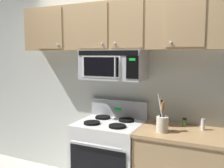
% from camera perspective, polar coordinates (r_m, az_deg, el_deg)
% --- Properties ---
extents(back_wall, '(5.20, 0.10, 2.70)m').
position_cam_1_polar(back_wall, '(3.20, 2.23, 0.57)').
color(back_wall, silver).
rests_on(back_wall, ground_plane).
extents(stove_range, '(0.76, 0.69, 1.12)m').
position_cam_1_polar(stove_range, '(3.10, -0.53, -16.56)').
color(stove_range, white).
rests_on(stove_range, ground_plane).
extents(over_range_microwave, '(0.76, 0.43, 0.35)m').
position_cam_1_polar(over_range_microwave, '(2.95, 0.40, 4.45)').
color(over_range_microwave, '#B7BABF').
extents(upper_cabinets, '(2.50, 0.36, 0.55)m').
position_cam_1_polar(upper_cabinets, '(3.00, 0.66, 13.09)').
color(upper_cabinets, tan).
extents(utensil_crock_cream, '(0.12, 0.12, 0.40)m').
position_cam_1_polar(utensil_crock_cream, '(2.63, 11.53, -8.58)').
color(utensil_crock_cream, beige).
rests_on(utensil_crock_cream, counter_segment).
extents(salt_shaker, '(0.04, 0.04, 0.12)m').
position_cam_1_polar(salt_shaker, '(2.82, 20.27, -8.78)').
color(salt_shaker, white).
rests_on(salt_shaker, counter_segment).
extents(spice_jar, '(0.05, 0.05, 0.09)m').
position_cam_1_polar(spice_jar, '(2.90, 16.38, -8.47)').
color(spice_jar, '#4C7F33').
rests_on(spice_jar, counter_segment).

